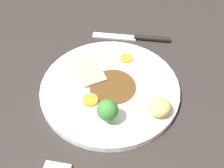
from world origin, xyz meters
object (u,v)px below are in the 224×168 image
object	(u,v)px
roast_potato_left	(159,107)
carrot_coin_front	(126,58)
carrot_coin_back	(90,100)
broccoli_floret	(107,110)
dinner_plate	(112,90)
meat_slice_main	(89,71)
knife	(138,38)

from	to	relation	value
roast_potato_left	carrot_coin_front	xyz separation A→B (cm)	(12.61, 9.11, -1.39)
carrot_coin_back	broccoli_floret	xyz separation A→B (cm)	(-3.48, -4.43, 2.69)
dinner_plate	carrot_coin_front	size ratio (longest dim) A/B	10.05
broccoli_floret	meat_slice_main	bearing A→B (deg)	32.62
carrot_coin_back	knife	bearing A→B (deg)	-12.65
broccoli_floret	knife	distance (cm)	25.99
carrot_coin_front	carrot_coin_back	size ratio (longest dim) A/B	0.91
knife	roast_potato_left	bearing A→B (deg)	103.79
carrot_coin_back	roast_potato_left	bearing A→B (deg)	-87.18
carrot_coin_back	dinner_plate	bearing A→B (deg)	-34.99
broccoli_floret	knife	world-z (taller)	broccoli_floret
knife	carrot_coin_front	bearing A→B (deg)	77.13
meat_slice_main	broccoli_floret	xyz separation A→B (cm)	(-10.89, -6.97, 2.61)
roast_potato_left	carrot_coin_front	world-z (taller)	roast_potato_left
carrot_coin_back	broccoli_floret	bearing A→B (deg)	-128.14
knife	dinner_plate	bearing A→B (deg)	77.10
carrot_coin_front	broccoli_floret	size ratio (longest dim) A/B	0.55
dinner_plate	carrot_coin_front	xyz separation A→B (cm)	(8.74, -0.90, 0.92)
carrot_coin_back	knife	world-z (taller)	carrot_coin_back
roast_potato_left	carrot_coin_front	bearing A→B (deg)	35.84
carrot_coin_back	meat_slice_main	bearing A→B (deg)	18.92
roast_potato_left	knife	size ratio (longest dim) A/B	0.24
carrot_coin_front	knife	bearing A→B (deg)	-5.84
carrot_coin_back	knife	xyz separation A→B (cm)	(22.21, -4.98, -1.27)
meat_slice_main	broccoli_floret	size ratio (longest dim) A/B	1.60
dinner_plate	roast_potato_left	world-z (taller)	roast_potato_left
roast_potato_left	knife	bearing A→B (deg)	20.81
carrot_coin_front	carrot_coin_back	world-z (taller)	carrot_coin_back
roast_potato_left	broccoli_floret	world-z (taller)	broccoli_floret
roast_potato_left	knife	xyz separation A→B (cm)	(21.56, 8.19, -2.56)
dinner_plate	meat_slice_main	xyz separation A→B (cm)	(2.89, 5.71, 1.10)
broccoli_floret	roast_potato_left	bearing A→B (deg)	-64.74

